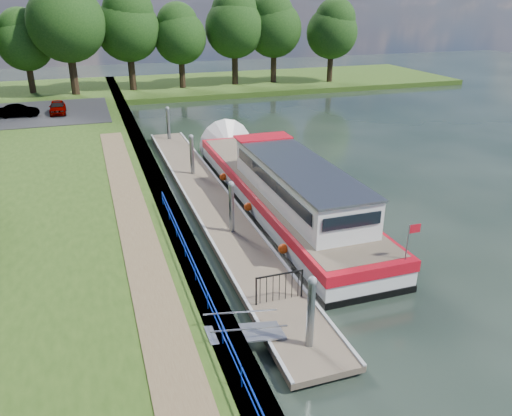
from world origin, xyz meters
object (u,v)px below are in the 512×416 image
object	(u,v)px
car_a	(57,107)
car_b	(19,111)
pontoon	(210,202)
barge	(276,186)

from	to	relation	value
car_a	car_b	world-z (taller)	car_a
car_a	car_b	xyz separation A→B (m)	(-3.28, -0.33, -0.04)
pontoon	barge	bearing A→B (deg)	-15.91
car_a	barge	bearing A→B (deg)	-64.45
barge	car_a	xyz separation A→B (m)	(-12.09, 25.01, 0.35)
barge	car_b	xyz separation A→B (m)	(-15.38, 24.67, 0.30)
pontoon	car_b	distance (m)	26.45
car_a	car_b	bearing A→B (deg)	-174.46
pontoon	barge	world-z (taller)	barge
barge	car_a	world-z (taller)	barge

